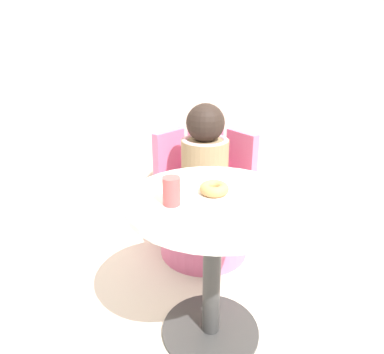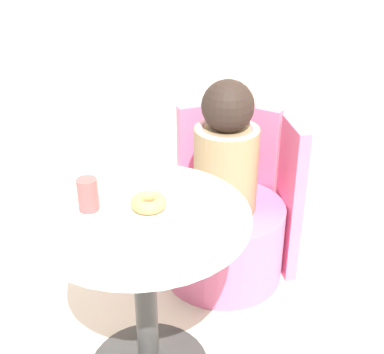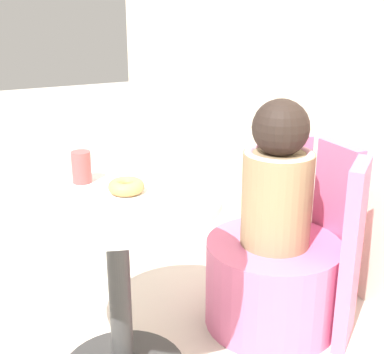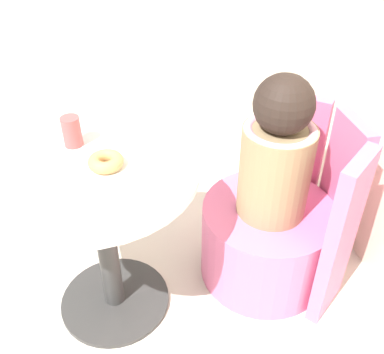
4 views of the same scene
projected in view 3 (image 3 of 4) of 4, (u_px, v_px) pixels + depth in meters
name	position (u px, v px, depth m)	size (l,w,h in m)	color
round_table	(118.00, 250.00, 1.70)	(0.67, 0.67, 0.66)	#333333
tub_chair	(272.00, 283.00, 2.09)	(0.52, 0.52, 0.34)	#DB6693
booth_backrest	(320.00, 231.00, 2.12)	(0.62, 0.23, 0.70)	#DB6693
child_figure	(278.00, 179.00, 1.95)	(0.26, 0.26, 0.55)	#937A56
donut	(126.00, 186.00, 1.65)	(0.11, 0.11, 0.04)	tan
cup	(81.00, 167.00, 1.73)	(0.06, 0.06, 0.10)	#DB4C4C
paper_napkin	(80.00, 197.00, 1.61)	(0.11, 0.11, 0.01)	silver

